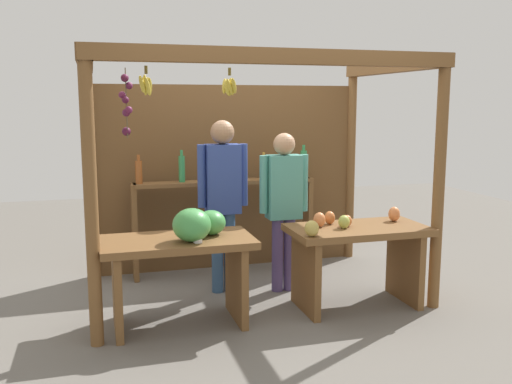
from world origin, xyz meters
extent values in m
plane|color=slate|center=(0.00, 0.00, 0.00)|extent=(12.00, 12.00, 0.00)
cylinder|color=brown|center=(-1.45, -0.87, 1.11)|extent=(0.10, 0.10, 2.22)
cylinder|color=brown|center=(1.45, -0.87, 1.11)|extent=(0.10, 0.10, 2.22)
cylinder|color=brown|center=(-1.45, 0.87, 1.11)|extent=(0.10, 0.10, 2.22)
cylinder|color=brown|center=(1.45, 0.87, 1.11)|extent=(0.10, 0.10, 2.22)
cube|color=brown|center=(0.00, -0.87, 2.16)|extent=(3.00, 0.12, 0.12)
cube|color=brown|center=(-1.45, 0.00, 2.16)|extent=(0.12, 1.85, 0.12)
cube|color=brown|center=(1.45, 0.00, 2.16)|extent=(0.12, 1.85, 0.12)
cube|color=brown|center=(0.00, 0.89, 1.00)|extent=(2.90, 0.04, 2.00)
cylinder|color=brown|center=(-0.36, -0.68, 2.05)|extent=(0.02, 0.02, 0.06)
ellipsoid|color=gold|center=(-0.34, -0.68, 1.93)|extent=(0.04, 0.07, 0.13)
ellipsoid|color=gold|center=(-0.34, -0.66, 1.92)|extent=(0.07, 0.07, 0.14)
ellipsoid|color=gold|center=(-0.36, -0.65, 1.94)|extent=(0.08, 0.04, 0.13)
ellipsoid|color=gold|center=(-0.40, -0.66, 1.93)|extent=(0.05, 0.07, 0.14)
ellipsoid|color=gold|center=(-0.39, -0.69, 1.92)|extent=(0.05, 0.08, 0.14)
ellipsoid|color=gold|center=(-0.37, -0.70, 1.93)|extent=(0.07, 0.05, 0.14)
ellipsoid|color=gold|center=(-0.33, -0.71, 1.94)|extent=(0.07, 0.07, 0.14)
cylinder|color=brown|center=(-1.01, -0.74, 2.05)|extent=(0.02, 0.02, 0.06)
ellipsoid|color=gold|center=(-0.99, -0.74, 1.92)|extent=(0.04, 0.08, 0.14)
ellipsoid|color=gold|center=(-1.01, -0.72, 1.93)|extent=(0.06, 0.04, 0.14)
ellipsoid|color=gold|center=(-1.03, -0.72, 1.95)|extent=(0.06, 0.06, 0.14)
ellipsoid|color=gold|center=(-1.05, -0.76, 1.94)|extent=(0.06, 0.08, 0.15)
ellipsoid|color=gold|center=(-1.01, -0.77, 1.92)|extent=(0.06, 0.04, 0.14)
cylinder|color=#4C422D|center=(-1.15, -0.45, 1.80)|extent=(0.01, 0.01, 0.55)
sphere|color=#47142D|center=(-1.15, -0.47, 2.00)|extent=(0.06, 0.06, 0.06)
sphere|color=#511938|center=(-1.12, -0.44, 1.94)|extent=(0.06, 0.06, 0.06)
sphere|color=#601E42|center=(-1.18, -0.42, 1.87)|extent=(0.06, 0.06, 0.06)
sphere|color=#47142D|center=(-1.16, -0.47, 1.83)|extent=(0.06, 0.06, 0.06)
sphere|color=#601E42|center=(-1.13, -0.47, 1.75)|extent=(0.06, 0.06, 0.06)
sphere|color=#511938|center=(-1.15, -0.46, 1.73)|extent=(0.06, 0.06, 0.06)
sphere|color=#47142D|center=(-1.15, -0.42, 1.58)|extent=(0.07, 0.07, 0.07)
cube|color=brown|center=(-0.80, -0.65, 0.70)|extent=(1.22, 0.64, 0.06)
cube|color=brown|center=(-1.28, -0.65, 0.33)|extent=(0.06, 0.58, 0.67)
cube|color=brown|center=(-0.31, -0.65, 0.33)|extent=(0.06, 0.58, 0.67)
ellipsoid|color=#429347|center=(-0.51, -0.60, 0.83)|extent=(0.32, 0.32, 0.20)
ellipsoid|color=#429347|center=(-0.70, -0.79, 0.86)|extent=(0.32, 0.32, 0.26)
cylinder|color=white|center=(-0.66, -0.83, 0.77)|extent=(0.07, 0.07, 0.09)
cube|color=brown|center=(0.80, -0.65, 0.70)|extent=(1.22, 0.64, 0.06)
cube|color=brown|center=(0.31, -0.65, 0.33)|extent=(0.06, 0.58, 0.67)
cube|color=brown|center=(1.28, -0.65, 0.33)|extent=(0.06, 0.58, 0.67)
ellipsoid|color=#CC7038|center=(0.70, -0.63, 0.78)|extent=(0.11, 0.11, 0.10)
ellipsoid|color=#A8B24C|center=(0.64, -0.70, 0.79)|extent=(0.11, 0.11, 0.12)
ellipsoid|color=#B79E47|center=(0.26, -0.89, 0.79)|extent=(0.13, 0.13, 0.13)
ellipsoid|color=#E07F47|center=(0.46, -0.58, 0.79)|extent=(0.11, 0.11, 0.13)
ellipsoid|color=#E07F47|center=(1.21, -0.55, 0.80)|extent=(0.15, 0.15, 0.14)
ellipsoid|color=#CC7038|center=(0.59, -0.50, 0.79)|extent=(0.13, 0.13, 0.12)
cube|color=brown|center=(-1.05, 0.65, 0.50)|extent=(0.05, 0.20, 1.00)
cube|color=brown|center=(0.84, 0.65, 0.50)|extent=(0.05, 0.20, 1.00)
cube|color=brown|center=(-0.11, 0.65, 0.98)|extent=(1.88, 0.22, 0.04)
cylinder|color=#994C1E|center=(-0.99, 0.65, 1.12)|extent=(0.07, 0.07, 0.23)
cylinder|color=#994C1E|center=(-0.99, 0.65, 1.26)|extent=(0.03, 0.03, 0.06)
cylinder|color=#338C4C|center=(-0.55, 0.65, 1.14)|extent=(0.07, 0.07, 0.27)
cylinder|color=#338C4C|center=(-0.55, 0.65, 1.30)|extent=(0.03, 0.03, 0.06)
cylinder|color=#338C4C|center=(-0.11, 0.65, 1.11)|extent=(0.08, 0.08, 0.23)
cylinder|color=#338C4C|center=(-0.11, 0.65, 1.26)|extent=(0.03, 0.03, 0.06)
cylinder|color=gold|center=(0.33, 0.65, 1.11)|extent=(0.07, 0.07, 0.23)
cylinder|color=gold|center=(0.33, 0.65, 1.26)|extent=(0.03, 0.03, 0.06)
cylinder|color=#338C4C|center=(0.78, 0.65, 1.15)|extent=(0.07, 0.07, 0.30)
cylinder|color=#338C4C|center=(0.78, 0.65, 1.33)|extent=(0.03, 0.03, 0.06)
cylinder|color=#325279|center=(-0.32, 0.06, 0.39)|extent=(0.11, 0.11, 0.77)
cylinder|color=#325279|center=(-0.20, 0.06, 0.39)|extent=(0.11, 0.11, 0.77)
cube|color=#2D428C|center=(-0.26, 0.06, 1.10)|extent=(0.32, 0.19, 0.65)
cylinder|color=#2D428C|center=(-0.46, 0.06, 1.13)|extent=(0.08, 0.08, 0.59)
cylinder|color=#2D428C|center=(-0.06, 0.06, 1.13)|extent=(0.08, 0.08, 0.59)
sphere|color=#997051|center=(-0.26, 0.06, 1.54)|extent=(0.22, 0.22, 0.22)
cylinder|color=#504075|center=(0.24, -0.07, 0.36)|extent=(0.11, 0.11, 0.72)
cylinder|color=#504075|center=(0.36, -0.07, 0.36)|extent=(0.11, 0.11, 0.72)
cube|color=teal|center=(0.30, -0.07, 1.02)|extent=(0.32, 0.19, 0.60)
cylinder|color=teal|center=(0.10, -0.07, 1.05)|extent=(0.08, 0.08, 0.54)
cylinder|color=teal|center=(0.50, -0.07, 1.05)|extent=(0.08, 0.08, 0.54)
sphere|color=tan|center=(0.30, -0.07, 1.42)|extent=(0.21, 0.21, 0.21)
camera|label=1|loc=(-1.41, -5.05, 1.80)|focal=39.42mm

